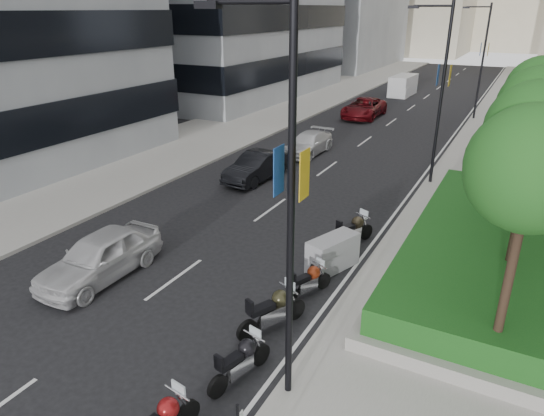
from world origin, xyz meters
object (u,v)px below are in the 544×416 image
Objects in this scene: lamp_post_0 at (284,197)px; car_a at (100,256)px; lamp_post_2 at (481,56)px; car_c at (308,143)px; lamp_post_1 at (439,86)px; motorcycle_5 at (333,253)px; motorcycle_2 at (241,360)px; motorcycle_6 at (353,230)px; delivery_van at (402,86)px; car_b at (257,166)px; motorcycle_4 at (309,281)px; car_d at (364,108)px; motorcycle_3 at (273,310)px.

car_a is (-7.92, 1.96, -4.26)m from lamp_post_0.
car_c is at bearing -116.76° from lamp_post_2.
lamp_post_1 reaches higher than motorcycle_5.
motorcycle_2 is at bearing -16.45° from car_a.
motorcycle_6 is at bearing 97.76° from lamp_post_0.
motorcycle_5 is 8.00m from car_a.
motorcycle_5 is at bearing -60.99° from car_c.
lamp_post_0 is 4.64m from motorcycle_2.
lamp_post_2 is at bearing -47.25° from delivery_van.
lamp_post_2 is 18.08m from car_c.
car_b reaches higher than motorcycle_2.
car_d reaches higher than motorcycle_4.
car_b is (-7.14, 7.19, 0.13)m from motorcycle_5.
car_b is at bearing -91.82° from car_c.
car_b is at bearing -88.42° from delivery_van.
lamp_post_1 is 4.03× the size of motorcycle_3.
delivery_van is (-8.14, 27.39, -4.10)m from lamp_post_1.
delivery_van is at bearing 22.24° from motorcycle_2.
motorcycle_6 is (0.21, 6.26, -0.04)m from motorcycle_3.
car_b is at bearing 56.02° from motorcycle_3.
lamp_post_2 is 1.81× the size of delivery_van.
lamp_post_0 is 33.06m from car_d.
motorcycle_2 is 0.42× the size of delivery_van.
car_a reaches higher than motorcycle_3.
motorcycle_4 is (-1.18, -30.78, -4.54)m from lamp_post_2.
lamp_post_2 is 29.17m from motorcycle_5.
lamp_post_1 reaches higher than motorcycle_6.
motorcycle_2 is 2.19m from motorcycle_3.
car_d reaches higher than motorcycle_3.
motorcycle_2 is 0.93× the size of motorcycle_3.
car_a reaches higher than car_b.
motorcycle_4 is at bearing 105.63° from lamp_post_0.
delivery_van is (-7.03, 44.46, 0.40)m from motorcycle_2.
lamp_post_1 is 4.27× the size of motorcycle_6.
delivery_van is (-7.01, 38.19, 0.35)m from motorcycle_5.
delivery_van reaches higher than car_a.
motorcycle_5 is at bearing 22.32° from motorcycle_4.
lamp_post_2 is 1.91× the size of car_a.
car_b is 5.97m from car_c.
car_a reaches higher than motorcycle_2.
motorcycle_6 is 0.45× the size of car_a.
lamp_post_1 is at bearing 90.00° from lamp_post_0.
lamp_post_2 is at bearing 22.12° from motorcycle_3.
lamp_post_0 is at bearing -147.62° from motorcycle_6.
car_d is 12.66m from delivery_van.
lamp_post_0 is 4.15× the size of motorcycle_5.
motorcycle_2 is 4.29m from motorcycle_4.
car_b reaches higher than motorcycle_5.
car_d is (-7.13, 25.53, 0.20)m from motorcycle_5.
motorcycle_4 is at bearing -161.18° from motorcycle_5.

